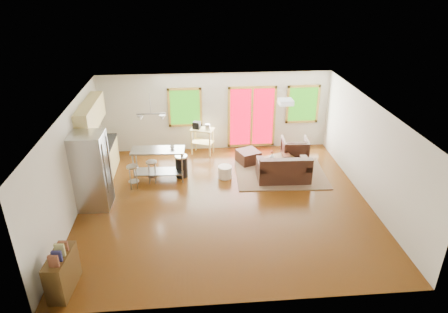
{
  "coord_description": "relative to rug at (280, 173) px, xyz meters",
  "views": [
    {
      "loc": [
        -0.79,
        -8.95,
        5.65
      ],
      "look_at": [
        0.0,
        0.3,
        1.2
      ],
      "focal_mm": 32.0,
      "sensor_mm": 36.0,
      "label": 1
    }
  ],
  "objects": [
    {
      "name": "back_wall",
      "position": [
        -1.8,
        2.05,
        1.29
      ],
      "size": [
        7.5,
        0.02,
        2.6
      ],
      "primitive_type": "cube",
      "color": "beige",
      "rests_on": "ground"
    },
    {
      "name": "window_right",
      "position": [
        1.1,
        2.0,
        1.49
      ],
      "size": [
        1.1,
        0.05,
        1.3
      ],
      "color": "#1B540B",
      "rests_on": "back_wall"
    },
    {
      "name": "book",
      "position": [
        0.13,
        0.42,
        0.54
      ],
      "size": [
        0.23,
        0.04,
        0.31
      ],
      "primitive_type": "imported",
      "rotation": [
        0.0,
        0.0,
        -0.06
      ],
      "color": "brown",
      "rests_on": "coffee_table"
    },
    {
      "name": "french_doors",
      "position": [
        -0.6,
        2.0,
        1.09
      ],
      "size": [
        1.6,
        0.05,
        2.1
      ],
      "color": "#AE0015",
      "rests_on": "back_wall"
    },
    {
      "name": "island",
      "position": [
        -3.59,
        -0.03,
        0.64
      ],
      "size": [
        1.53,
        0.68,
        0.95
      ],
      "rotation": [
        0.0,
        0.0,
        -0.05
      ],
      "color": "#B7BABC",
      "rests_on": "floor"
    },
    {
      "name": "ceiling",
      "position": [
        -1.8,
        -1.46,
        2.6
      ],
      "size": [
        7.5,
        7.0,
        0.02
      ],
      "primitive_type": "cube",
      "color": "silver",
      "rests_on": "ground"
    },
    {
      "name": "bar_stool_b",
      "position": [
        -3.78,
        -0.19,
        0.48
      ],
      "size": [
        0.32,
        0.32,
        0.66
      ],
      "rotation": [
        0.0,
        0.0,
        -0.01
      ],
      "color": "#B7BABC",
      "rests_on": "floor"
    },
    {
      "name": "cup",
      "position": [
        -3.18,
        -0.0,
        1.0
      ],
      "size": [
        0.15,
        0.13,
        0.12
      ],
      "primitive_type": "imported",
      "rotation": [
        0.0,
        0.0,
        -0.35
      ],
      "color": "silver",
      "rests_on": "island"
    },
    {
      "name": "rug",
      "position": [
        0.0,
        0.0,
        0.0
      ],
      "size": [
        2.74,
        2.16,
        0.03
      ],
      "primitive_type": "cube",
      "rotation": [
        0.0,
        0.0,
        -0.05
      ],
      "color": "#516643",
      "rests_on": "floor"
    },
    {
      "name": "refrigerator",
      "position": [
        -5.14,
        -1.31,
        0.99
      ],
      "size": [
        0.85,
        0.8,
        2.01
      ],
      "rotation": [
        0.0,
        0.0,
        -0.03
      ],
      "color": "#B7BABC",
      "rests_on": "floor"
    },
    {
      "name": "pendant_light",
      "position": [
        -3.7,
        0.04,
        1.88
      ],
      "size": [
        0.8,
        0.18,
        0.79
      ],
      "color": "gray",
      "rests_on": "ceiling"
    },
    {
      "name": "floor",
      "position": [
        -1.8,
        -1.46,
        -0.02
      ],
      "size": [
        7.5,
        7.0,
        0.02
      ],
      "primitive_type": "cube",
      "color": "#3C1F08",
      "rests_on": "ground"
    },
    {
      "name": "loveseat",
      "position": [
        -0.01,
        -0.38,
        0.3
      ],
      "size": [
        1.53,
        0.9,
        0.8
      ],
      "rotation": [
        0.0,
        0.0,
        -0.04
      ],
      "color": "black",
      "rests_on": "floor"
    },
    {
      "name": "vase",
      "position": [
        -0.24,
        0.21,
        0.49
      ],
      "size": [
        0.2,
        0.21,
        0.28
      ],
      "rotation": [
        0.0,
        0.0,
        0.27
      ],
      "color": "silver",
      "rests_on": "coffee_table"
    },
    {
      "name": "trash_can",
      "position": [
        -2.94,
        0.1,
        0.33
      ],
      "size": [
        0.47,
        0.47,
        0.67
      ],
      "rotation": [
        0.0,
        0.0,
        -0.38
      ],
      "color": "black",
      "rests_on": "floor"
    },
    {
      "name": "right_wall",
      "position": [
        1.96,
        -1.46,
        1.29
      ],
      "size": [
        0.02,
        7.0,
        2.6
      ],
      "primitive_type": "cube",
      "color": "beige",
      "rests_on": "ground"
    },
    {
      "name": "ottoman",
      "position": [
        -0.86,
        0.82,
        0.19
      ],
      "size": [
        0.8,
        0.8,
        0.41
      ],
      "primitive_type": "cube",
      "rotation": [
        0.0,
        0.0,
        0.38
      ],
      "color": "black",
      "rests_on": "floor"
    },
    {
      "name": "pouf",
      "position": [
        -1.68,
        -0.08,
        0.17
      ],
      "size": [
        0.51,
        0.51,
        0.36
      ],
      "primitive_type": "cylinder",
      "rotation": [
        0.0,
        0.0,
        0.28
      ],
      "color": "silver",
      "rests_on": "floor"
    },
    {
      "name": "left_wall",
      "position": [
        -5.56,
        -1.46,
        1.29
      ],
      "size": [
        0.02,
        7.0,
        2.6
      ],
      "primitive_type": "cube",
      "color": "beige",
      "rests_on": "ground"
    },
    {
      "name": "kitchen_cart",
      "position": [
        -2.29,
        1.64,
        0.74
      ],
      "size": [
        0.84,
        0.69,
        1.1
      ],
      "rotation": [
        0.0,
        0.0,
        -0.36
      ],
      "color": "#D6C273",
      "rests_on": "floor"
    },
    {
      "name": "bookshelf",
      "position": [
        -5.15,
        -4.31,
        0.41
      ],
      "size": [
        0.43,
        0.93,
        1.07
      ],
      "rotation": [
        0.0,
        0.0,
        -0.09
      ],
      "color": "#3C2910",
      "rests_on": "floor"
    },
    {
      "name": "window_left",
      "position": [
        -2.8,
        2.0,
        1.49
      ],
      "size": [
        1.1,
        0.05,
        1.3
      ],
      "color": "#1B540B",
      "rests_on": "back_wall"
    },
    {
      "name": "cabinets",
      "position": [
        -5.29,
        0.24,
        0.91
      ],
      "size": [
        0.64,
        2.24,
        2.3
      ],
      "color": "#D6C273",
      "rests_on": "floor"
    },
    {
      "name": "armchair",
      "position": [
        0.64,
        0.91,
        0.4
      ],
      "size": [
        0.85,
        0.81,
        0.82
      ],
      "primitive_type": "imported",
      "rotation": [
        0.0,
        0.0,
        3.06
      ],
      "color": "black",
      "rests_on": "floor"
    },
    {
      "name": "front_wall",
      "position": [
        -1.8,
        -4.97,
        1.29
      ],
      "size": [
        7.5,
        0.02,
        2.6
      ],
      "primitive_type": "cube",
      "color": "beige",
      "rests_on": "ground"
    },
    {
      "name": "ceiling_flush",
      "position": [
        -0.2,
        -0.86,
        2.52
      ],
      "size": [
        0.35,
        0.35,
        0.12
      ],
      "primitive_type": "cube",
      "color": "white",
      "rests_on": "ceiling"
    },
    {
      "name": "coffee_table",
      "position": [
        -0.02,
        0.31,
        0.32
      ],
      "size": [
        1.11,
        0.9,
        0.38
      ],
      "rotation": [
        0.0,
        0.0,
        0.39
      ],
      "color": "#3C2910",
      "rests_on": "floor"
    },
    {
      "name": "bar_stool_a",
      "position": [
        -4.28,
        -0.48,
        0.5
      ],
      "size": [
        0.37,
        0.37,
        0.69
      ],
      "rotation": [
        0.0,
        0.0,
        0.14
      ],
      "color": "#B7BABC",
      "rests_on": "floor"
    }
  ]
}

